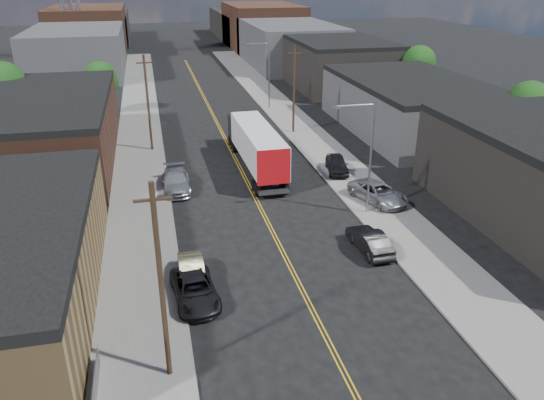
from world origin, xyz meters
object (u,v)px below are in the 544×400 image
car_right_lot_a (378,193)px  car_ahead_truck (251,132)px  car_left_d (176,181)px  car_left_b (192,272)px  car_right_oncoming (370,241)px  semi_truck (254,142)px  car_left_c (195,290)px  car_right_lot_c (337,164)px

car_right_lot_a → car_ahead_truck: (-6.68, 20.48, -0.29)m
car_left_d → car_ahead_truck: bearing=56.5°
car_left_b → car_ahead_truck: 30.68m
car_ahead_truck → car_right_oncoming: bearing=-90.1°
semi_truck → car_left_b: size_ratio=3.78×
semi_truck → car_ahead_truck: (1.51, 9.49, -1.83)m
car_left_b → car_left_c: car_left_c is taller
car_left_b → car_right_oncoming: 12.29m
car_right_oncoming → car_right_lot_a: bearing=-120.1°
car_right_lot_c → car_ahead_truck: 14.37m
car_left_c → car_right_lot_c: car_right_lot_c is taller
car_left_c → car_right_lot_a: bearing=29.0°
semi_truck → car_left_c: size_ratio=3.18×
car_left_c → car_left_b: bearing=85.3°
car_left_b → car_ahead_truck: car_left_b is taller
car_left_b → car_right_lot_c: 21.98m
semi_truck → car_right_lot_a: bearing=-54.2°
car_right_lot_a → car_right_oncoming: bearing=-135.3°
car_right_oncoming → car_ahead_truck: bearing=-86.9°
car_right_lot_c → car_ahead_truck: car_right_lot_c is taller
car_left_c → car_right_lot_a: 19.33m
car_left_c → car_ahead_truck: 32.59m
car_left_b → car_left_d: size_ratio=0.77×
car_left_c → car_right_oncoming: bearing=10.3°
semi_truck → car_left_b: semi_truck is taller
car_left_d → car_right_oncoming: size_ratio=1.21×
car_ahead_truck → car_left_b: bearing=-113.7°
car_right_oncoming → car_right_lot_a: car_right_lot_a is taller
semi_truck → car_ahead_truck: size_ratio=3.60×
semi_truck → car_right_oncoming: semi_truck is taller
car_left_b → car_right_lot_a: 18.30m
car_right_oncoming → car_ahead_truck: size_ratio=1.03×
car_right_lot_a → car_right_lot_c: (-1.02, 7.28, 0.01)m
semi_truck → car_left_c: 23.17m
semi_truck → car_left_b: (-7.90, -19.71, -1.74)m
car_left_b → car_left_d: 15.34m
car_left_b → car_right_lot_a: size_ratio=0.78×
car_left_d → car_ahead_truck: 16.75m
car_right_lot_a → semi_truck: bearing=108.8°
car_left_c → car_right_lot_c: size_ratio=1.13×
car_left_c → car_right_lot_c: (15.07, 18.00, 0.21)m
semi_truck → car_right_oncoming: 19.03m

